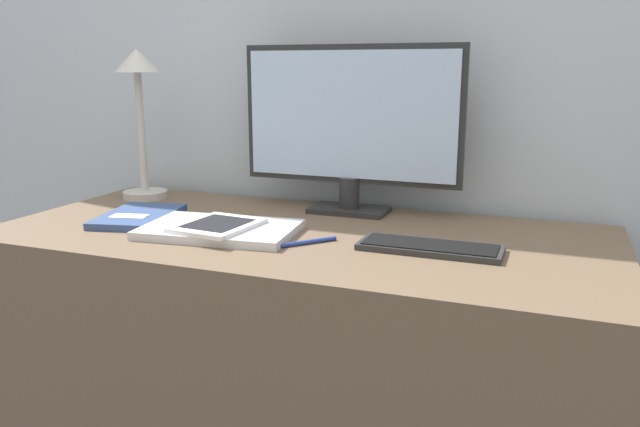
{
  "coord_description": "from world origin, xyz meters",
  "views": [
    {
      "loc": [
        0.52,
        -1.0,
        1.06
      ],
      "look_at": [
        0.07,
        0.16,
        0.77
      ],
      "focal_mm": 35.0,
      "sensor_mm": 36.0,
      "label": 1
    }
  ],
  "objects_px": {
    "ereader": "(218,225)",
    "keyboard": "(430,247)",
    "monitor": "(350,124)",
    "laptop": "(220,230)",
    "desk_lamp": "(139,100)",
    "notebook": "(139,216)",
    "pen": "(304,243)"
  },
  "relations": [
    {
      "from": "pen",
      "to": "ereader",
      "type": "bearing_deg",
      "value": -179.58
    },
    {
      "from": "laptop",
      "to": "notebook",
      "type": "bearing_deg",
      "value": 170.17
    },
    {
      "from": "ereader",
      "to": "notebook",
      "type": "relative_size",
      "value": 0.73
    },
    {
      "from": "keyboard",
      "to": "laptop",
      "type": "bearing_deg",
      "value": -175.5
    },
    {
      "from": "keyboard",
      "to": "laptop",
      "type": "xyz_separation_m",
      "value": [
        -0.45,
        -0.04,
        0.0
      ]
    },
    {
      "from": "desk_lamp",
      "to": "notebook",
      "type": "distance_m",
      "value": 0.37
    },
    {
      "from": "ereader",
      "to": "desk_lamp",
      "type": "height_order",
      "value": "desk_lamp"
    },
    {
      "from": "monitor",
      "to": "notebook",
      "type": "bearing_deg",
      "value": -149.76
    },
    {
      "from": "monitor",
      "to": "desk_lamp",
      "type": "height_order",
      "value": "monitor"
    },
    {
      "from": "monitor",
      "to": "pen",
      "type": "xyz_separation_m",
      "value": [
        0.01,
        -0.31,
        -0.21
      ]
    },
    {
      "from": "desk_lamp",
      "to": "notebook",
      "type": "bearing_deg",
      "value": -56.91
    },
    {
      "from": "monitor",
      "to": "ereader",
      "type": "relative_size",
      "value": 2.88
    },
    {
      "from": "laptop",
      "to": "ereader",
      "type": "xyz_separation_m",
      "value": [
        0.0,
        -0.02,
        0.01
      ]
    },
    {
      "from": "laptop",
      "to": "pen",
      "type": "bearing_deg",
      "value": -4.35
    },
    {
      "from": "monitor",
      "to": "laptop",
      "type": "relative_size",
      "value": 1.58
    },
    {
      "from": "desk_lamp",
      "to": "notebook",
      "type": "height_order",
      "value": "desk_lamp"
    },
    {
      "from": "ereader",
      "to": "desk_lamp",
      "type": "xyz_separation_m",
      "value": [
        -0.39,
        0.28,
        0.24
      ]
    },
    {
      "from": "laptop",
      "to": "notebook",
      "type": "relative_size",
      "value": 1.33
    },
    {
      "from": "desk_lamp",
      "to": "pen",
      "type": "distance_m",
      "value": 0.7
    },
    {
      "from": "monitor",
      "to": "ereader",
      "type": "distance_m",
      "value": 0.42
    },
    {
      "from": "notebook",
      "to": "monitor",
      "type": "bearing_deg",
      "value": 30.24
    },
    {
      "from": "desk_lamp",
      "to": "ereader",
      "type": "bearing_deg",
      "value": -35.38
    },
    {
      "from": "monitor",
      "to": "laptop",
      "type": "height_order",
      "value": "monitor"
    },
    {
      "from": "ereader",
      "to": "laptop",
      "type": "bearing_deg",
      "value": 103.71
    },
    {
      "from": "ereader",
      "to": "keyboard",
      "type": "bearing_deg",
      "value": 6.69
    },
    {
      "from": "monitor",
      "to": "ereader",
      "type": "height_order",
      "value": "monitor"
    },
    {
      "from": "desk_lamp",
      "to": "pen",
      "type": "relative_size",
      "value": 3.42
    },
    {
      "from": "monitor",
      "to": "desk_lamp",
      "type": "bearing_deg",
      "value": -176.26
    },
    {
      "from": "keyboard",
      "to": "ereader",
      "type": "relative_size",
      "value": 1.46
    },
    {
      "from": "laptop",
      "to": "ereader",
      "type": "bearing_deg",
      "value": -76.29
    },
    {
      "from": "monitor",
      "to": "laptop",
      "type": "distance_m",
      "value": 0.41
    },
    {
      "from": "laptop",
      "to": "desk_lamp",
      "type": "distance_m",
      "value": 0.53
    }
  ]
}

